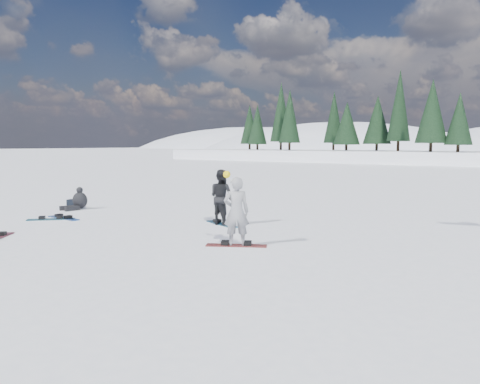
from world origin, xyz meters
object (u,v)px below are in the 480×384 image
Objects in this scene: snowboarder_woman at (236,211)px; snowboard_loose_c at (64,218)px; snowboard_loose_a at (51,219)px; seated_rider at (79,201)px; gear_bag at (74,203)px; snowboarder_man at (222,197)px.

snowboarder_woman reaches higher than snowboard_loose_c.
snowboarder_woman reaches higher than snowboard_loose_a.
seated_rider is 0.77m from gear_bag.
gear_bag is at bearing 141.50° from snowboard_loose_c.
snowboarder_man reaches higher than gear_bag.
snowboarder_man is 6.62m from seated_rider.
snowboarder_woman is 1.24× the size of snowboard_loose_c.
seated_rider is 0.71× the size of snowboard_loose_c.
snowboard_loose_a is at bearing -102.41° from snowboard_loose_c.
snowboarder_man is (-2.18, 2.23, -0.01)m from snowboarder_woman.
snowboarder_man is at bearing 17.49° from seated_rider.
snowboard_loose_c is at bearing -34.71° from seated_rider.
snowboard_loose_a is at bearing -42.58° from seated_rider.
seated_rider is (-8.76, 1.76, -0.54)m from snowboarder_woman.
snowboarder_woman is 9.70m from gear_bag.
snowboarder_woman is at bearing -43.41° from snowboard_loose_a.
snowboard_loose_a and snowboard_loose_c have the same top height.
gear_bag is 0.30× the size of snowboard_loose_c.
snowboard_loose_a is at bearing -34.97° from snowboarder_woman.
snowboarder_woman is 1.08× the size of snowboarder_man.
snowboarder_woman reaches higher than gear_bag.
seated_rider is at bearing -20.00° from gear_bag.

